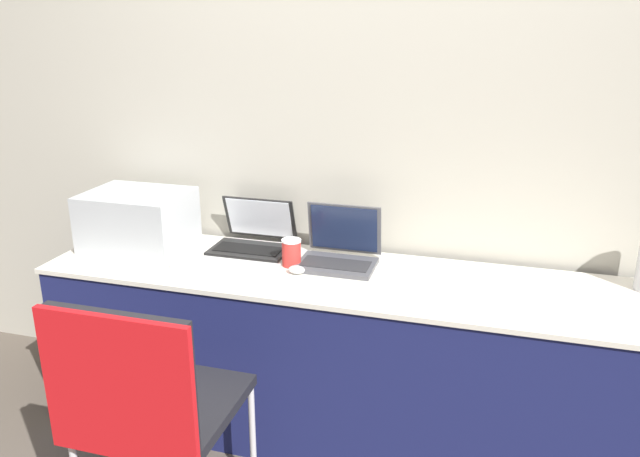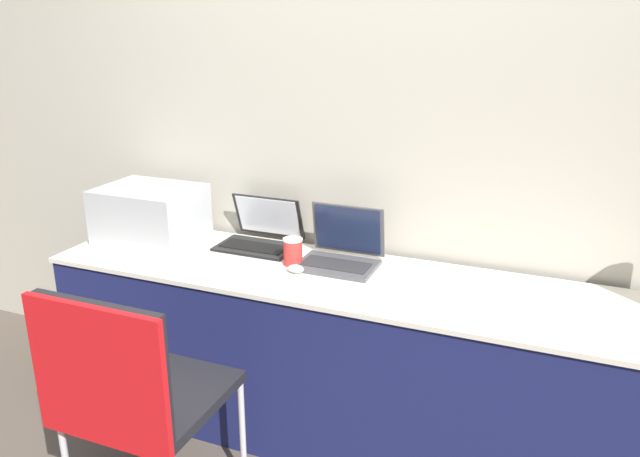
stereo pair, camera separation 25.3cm
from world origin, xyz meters
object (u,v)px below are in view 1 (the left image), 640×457
object	(u,v)px
laptop_right	(339,251)
chair	(143,397)
laptop_left	(253,238)
external_keyboard	(226,266)
printer	(137,218)
mouse	(297,270)
coffee_cup	(291,253)

from	to	relation	value
laptop_right	chair	bearing A→B (deg)	-114.22
laptop_left	external_keyboard	bearing A→B (deg)	-94.77
printer	external_keyboard	world-z (taller)	printer
laptop_right	mouse	world-z (taller)	laptop_right
coffee_cup	laptop_right	bearing A→B (deg)	24.24
coffee_cup	chair	size ratio (longest dim) A/B	0.12
printer	chair	xyz separation A→B (m)	(0.52, -0.85, -0.30)
laptop_right	coffee_cup	bearing A→B (deg)	-155.76
external_keyboard	chair	size ratio (longest dim) A/B	0.48
chair	laptop_left	bearing A→B (deg)	90.53
laptop_right	laptop_left	bearing A→B (deg)	171.43
laptop_left	mouse	size ratio (longest dim) A/B	4.87
printer	laptop_left	bearing A→B (deg)	13.50
mouse	chair	size ratio (longest dim) A/B	0.07
printer	laptop_right	bearing A→B (deg)	3.61
printer	laptop_right	distance (m)	0.93
chair	printer	bearing A→B (deg)	121.16
chair	laptop_right	bearing A→B (deg)	65.78
printer	mouse	size ratio (longest dim) A/B	6.43
printer	chair	bearing A→B (deg)	-58.84
external_keyboard	coffee_cup	distance (m)	0.28
printer	laptop_right	xyz separation A→B (m)	(0.93, 0.06, -0.08)
external_keyboard	mouse	xyz separation A→B (m)	(0.30, 0.03, 0.01)
coffee_cup	mouse	bearing A→B (deg)	-58.55
external_keyboard	chair	distance (m)	0.74
coffee_cup	mouse	xyz separation A→B (m)	(0.05, -0.08, -0.04)
laptop_left	chair	size ratio (longest dim) A/B	0.36
external_keyboard	chair	xyz separation A→B (m)	(0.03, -0.72, -0.17)
coffee_cup	laptop_left	bearing A→B (deg)	147.82
laptop_left	mouse	xyz separation A→B (m)	(0.28, -0.23, -0.03)
external_keyboard	chair	bearing A→B (deg)	-87.58
mouse	printer	bearing A→B (deg)	172.44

